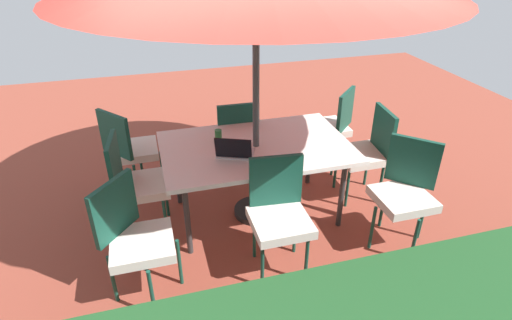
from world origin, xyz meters
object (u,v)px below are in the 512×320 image
chair_west (367,149)px  chair_south (236,136)px  dining_table (256,151)px  chair_southwest (331,124)px  cup (218,136)px  chair_southeast (130,147)px  chair_northwest (405,189)px  chair_east (135,181)px  chair_north (279,211)px  laptop (235,151)px  chair_northeast (134,235)px

chair_west → chair_south: (1.22, -0.67, 0.00)m
dining_table → chair_southwest: bearing=-147.8°
cup → chair_south: bearing=-119.4°
chair_south → chair_west: bearing=153.1°
chair_southeast → chair_northwest: same height
chair_east → chair_south: size_ratio=1.00×
chair_north → chair_east: 1.36m
chair_southeast → chair_south: (-1.13, 0.04, 0.00)m
chair_southwest → chair_west: bearing=52.7°
chair_east → cup: chair_east is taller
chair_west → cup: size_ratio=8.36×
dining_table → chair_north: size_ratio=1.78×
chair_southeast → chair_south: bearing=-131.0°
chair_north → chair_northwest: (-1.17, -0.01, 0.00)m
chair_south → chair_north: bearing=92.4°
dining_table → chair_east: bearing=-2.5°
chair_north → chair_northwest: same height
dining_table → chair_north: chair_north is taller
dining_table → chair_east: 1.14m
laptop → chair_north: bearing=133.3°
chair_southwest → chair_south: (1.14, 0.00, 0.00)m
chair_north → chair_northwest: bearing=5.8°
chair_east → cup: 0.86m
chair_north → chair_northeast: bearing=-175.0°
chair_north → laptop: 0.69m
chair_south → laptop: 0.90m
chair_northwest → laptop: size_ratio=2.51×
chair_northwest → chair_east: size_ratio=1.00×
chair_east → laptop: laptop is taller
chair_north → laptop: size_ratio=2.51×
chair_west → cup: (1.51, -0.16, 0.28)m
chair_southeast → chair_east: same height
chair_northeast → chair_southeast: 1.47m
chair_southeast → chair_northeast: bearing=141.9°
chair_southwest → chair_south: size_ratio=1.00×
dining_table → chair_south: (0.03, -0.69, -0.17)m
chair_south → cup: size_ratio=8.36×
chair_west → chair_northwest: 0.76m
chair_southwest → chair_northwest: size_ratio=1.00×
chair_southwest → chair_northeast: same height
chair_southwest → chair_southeast: (2.26, -0.04, 0.00)m
chair_northwest → chair_south: 1.85m
chair_southwest → chair_west: same height
chair_southwest → chair_east: (2.23, 0.65, 0.00)m
chair_south → chair_northwest: bearing=131.5°
cup → chair_west: bearing=173.9°
chair_north → cup: size_ratio=8.36×
dining_table → chair_east: size_ratio=1.78×
chair_northwest → cup: 1.75m
chair_south → chair_southeast: bearing=-0.4°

